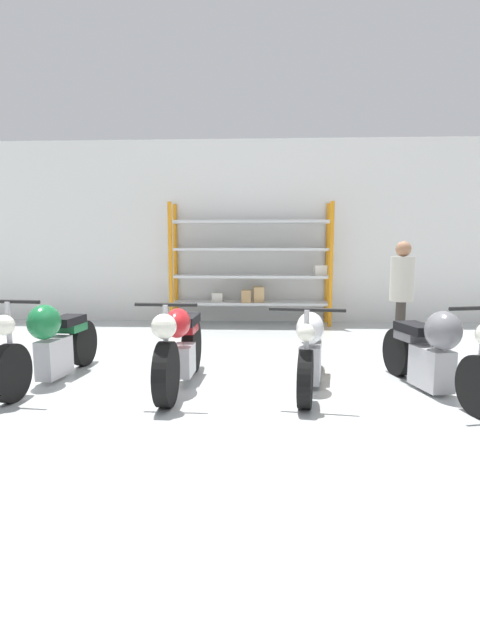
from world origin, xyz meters
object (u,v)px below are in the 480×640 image
(person_browsing, at_px, (402,290))
(motorcycle_green, at_px, (51,342))
(motorcycle_red, at_px, (180,347))
(motorcycle_white, at_px, (310,349))
(motorcycle_grey, at_px, (436,353))
(shelving_rack, at_px, (251,266))

(person_browsing, bearing_deg, motorcycle_green, 33.10)
(motorcycle_red, bearing_deg, motorcycle_white, 97.24)
(motorcycle_green, xyz_separation_m, motorcycle_white, (2.91, -0.03, -0.05))
(motorcycle_red, relative_size, motorcycle_grey, 0.99)
(motorcycle_red, distance_m, motorcycle_grey, 2.69)
(shelving_rack, relative_size, motorcycle_grey, 1.55)
(shelving_rack, distance_m, motorcycle_grey, 5.11)
(motorcycle_green, xyz_separation_m, person_browsing, (4.29, 1.56, 0.48))
(motorcycle_green, relative_size, person_browsing, 1.34)
(motorcycle_green, relative_size, motorcycle_white, 1.03)
(motorcycle_white, distance_m, motorcycle_grey, 1.29)
(motorcycle_red, bearing_deg, shelving_rack, 173.90)
(motorcycle_white, bearing_deg, motorcycle_grey, 88.71)
(motorcycle_green, bearing_deg, person_browsing, 116.03)
(motorcycle_white, bearing_deg, motorcycle_red, -76.42)
(motorcycle_green, xyz_separation_m, motorcycle_red, (1.49, -0.16, -0.00))
(person_browsing, bearing_deg, shelving_rack, -39.65)
(motorcycle_green, height_order, motorcycle_white, motorcycle_green)
(motorcycle_red, xyz_separation_m, motorcycle_grey, (2.68, -0.09, -0.02))
(motorcycle_red, bearing_deg, motorcycle_green, -94.17)
(motorcycle_white, distance_m, person_browsing, 2.18)
(person_browsing, bearing_deg, motorcycle_red, 44.75)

